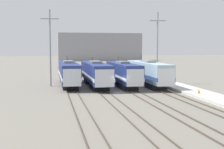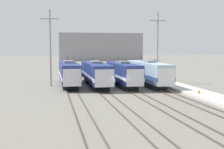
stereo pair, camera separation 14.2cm
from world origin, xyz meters
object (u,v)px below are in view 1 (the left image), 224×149
(locomotive_far_left, at_px, (69,73))
(locomotive_far_right, at_px, (148,73))
(catenary_tower_left, at_px, (50,46))
(locomotive_center_right, at_px, (123,74))
(traffic_cone, at_px, (199,91))
(catenary_tower_right, at_px, (157,46))
(locomotive_center_left, at_px, (96,73))

(locomotive_far_left, height_order, locomotive_far_right, locomotive_far_right)
(locomotive_far_right, relative_size, catenary_tower_left, 1.40)
(locomotive_center_right, height_order, locomotive_far_right, locomotive_far_right)
(traffic_cone, bearing_deg, catenary_tower_right, 93.32)
(locomotive_center_right, xyz_separation_m, catenary_tower_right, (7.00, 2.98, 4.63))
(locomotive_far_left, height_order, locomotive_center_left, locomotive_far_left)
(locomotive_center_left, height_order, catenary_tower_left, catenary_tower_left)
(locomotive_far_left, distance_m, locomotive_center_left, 4.80)
(locomotive_center_left, relative_size, catenary_tower_left, 1.45)
(locomotive_center_left, height_order, locomotive_center_right, locomotive_center_right)
(locomotive_center_left, distance_m, catenary_tower_right, 12.49)
(locomotive_center_left, bearing_deg, locomotive_far_left, 159.81)
(locomotive_center_left, bearing_deg, catenary_tower_left, 168.38)
(locomotive_center_left, distance_m, traffic_cone, 18.17)
(locomotive_far_left, distance_m, locomotive_far_right, 13.79)
(catenary_tower_left, relative_size, catenary_tower_right, 1.00)
(locomotive_far_left, xyz_separation_m, traffic_cone, (16.86, -14.88, -1.55))
(locomotive_far_left, relative_size, catenary_tower_left, 1.44)
(catenary_tower_left, relative_size, traffic_cone, 20.31)
(locomotive_far_left, distance_m, catenary_tower_left, 5.53)
(locomotive_center_left, bearing_deg, locomotive_far_right, -7.04)
(catenary_tower_left, bearing_deg, locomotive_far_left, 1.94)
(locomotive_far_left, xyz_separation_m, catenary_tower_right, (16.00, -0.10, 4.62))
(locomotive_far_right, relative_size, catenary_tower_right, 1.40)
(catenary_tower_left, xyz_separation_m, catenary_tower_right, (19.05, 0.00, 0.00))
(locomotive_center_left, relative_size, traffic_cone, 29.51)
(locomotive_far_right, relative_size, traffic_cone, 28.48)
(locomotive_center_left, xyz_separation_m, traffic_cone, (12.35, -13.23, -1.55))
(locomotive_center_left, xyz_separation_m, locomotive_far_right, (9.00, -1.11, 0.05))
(traffic_cone, bearing_deg, locomotive_far_left, 138.55)
(catenary_tower_right, bearing_deg, locomotive_center_right, -156.92)
(catenary_tower_right, relative_size, traffic_cone, 20.31)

